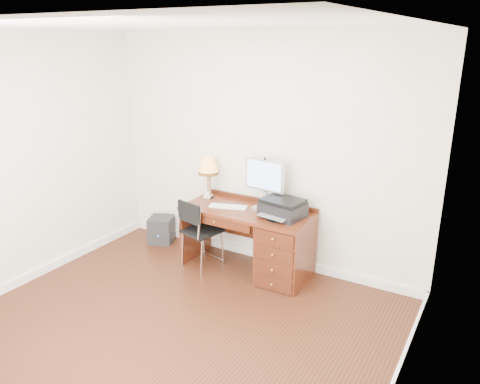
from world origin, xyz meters
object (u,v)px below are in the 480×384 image
Objects in this scene: printer at (283,208)px; equipment_box at (161,230)px; monitor at (264,178)px; leg_lamp at (208,168)px; phone at (208,193)px; desk at (272,242)px; chair at (199,227)px.

equipment_box is at bearing -172.99° from printer.
leg_lamp is at bearing -172.39° from monitor.
phone is at bearing -176.48° from printer.
chair is at bearing -163.27° from desk.
leg_lamp is 0.60× the size of chair.
chair is (-0.83, -0.25, 0.10)m from desk.
chair is (-0.95, -0.26, -0.34)m from printer.
desk is at bearing -25.25° from equipment_box.
phone is (-0.76, -0.03, -0.31)m from monitor.
desk is 3.00× the size of printer.
desk is 2.97× the size of leg_lamp.
chair is (-0.64, -0.40, -0.60)m from monitor.
phone is (-0.01, -0.01, -0.32)m from leg_lamp.
leg_lamp is 1.21m from equipment_box.
printer is 0.99× the size of leg_lamp.
desk is 2.62× the size of monitor.
phone is at bearing -19.64° from equipment_box.
monitor is 0.68× the size of chair.
desk is at bearing -32.82° from monitor.
printer is 2.76× the size of phone.
chair is at bearing -43.88° from equipment_box.
monitor is 3.15× the size of phone.
printer is at bearing -18.25° from monitor.
equipment_box is (-0.76, -0.04, -0.95)m from leg_lamp.
phone reaches higher than desk.
equipment_box is at bearing -171.55° from monitor.
leg_lamp reaches higher than phone.
equipment_box is (-1.70, 0.10, -0.24)m from desk.
chair reaches higher than equipment_box.
desk is at bearing -163.67° from printer.
monitor reaches higher than equipment_box.
desk is 8.27× the size of phone.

